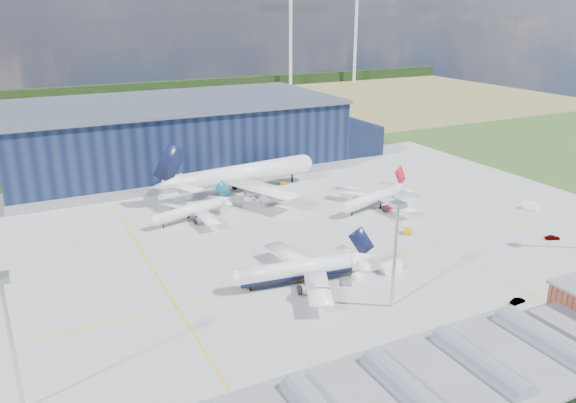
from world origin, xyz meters
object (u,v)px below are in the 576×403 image
at_px(light_mast_west, 8,322).
at_px(gse_cart_b, 249,199).
at_px(gse_tug_a, 299,275).
at_px(airliner_navy, 298,260).
at_px(gse_van_b, 531,206).
at_px(gse_tug_b, 407,231).
at_px(airliner_regional, 189,205).
at_px(airliner_red, 373,192).
at_px(airstair, 353,267).
at_px(gse_cart_a, 351,190).
at_px(car_b, 518,301).
at_px(car_a, 552,237).
at_px(gse_tug_c, 283,182).
at_px(gse_van_c, 482,328).
at_px(airliner_widebody, 245,164).
at_px(hangar, 181,138).
at_px(gse_van_a, 391,267).
at_px(light_mast_center, 396,238).

distance_m(light_mast_west, gse_cart_b, 104.68).
relative_size(light_mast_west, gse_tug_a, 6.38).
xyz_separation_m(airliner_navy, gse_van_b, (87.05, 11.10, -4.66)).
xyz_separation_m(gse_tug_a, gse_tug_b, (39.18, 10.29, -0.06)).
distance_m(airliner_regional, gse_van_b, 104.13).
distance_m(airliner_red, airstair, 47.14).
xyz_separation_m(gse_tug_a, airstair, (12.15, -3.71, 1.03)).
bearing_deg(gse_cart_a, gse_van_b, -61.01).
height_order(airliner_navy, gse_tug_a, airliner_navy).
xyz_separation_m(light_mast_west, airstair, (70.99, 16.35, -13.66)).
bearing_deg(airliner_regional, light_mast_west, 37.58).
bearing_deg(car_b, gse_cart_a, -11.28).
relative_size(gse_cart_b, car_a, 0.73).
height_order(gse_tug_a, car_b, gse_tug_a).
bearing_deg(airliner_red, gse_tug_c, -86.99).
xyz_separation_m(gse_tug_a, gse_van_c, (20.41, -36.06, 0.39)).
bearing_deg(gse_tug_b, gse_tug_a, -128.09).
relative_size(airliner_regional, gse_cart_a, 8.83).
relative_size(gse_cart_a, gse_van_c, 0.68).
bearing_deg(airliner_widebody, gse_van_b, -44.65).
bearing_deg(gse_tug_c, gse_cart_a, -29.02).
distance_m(hangar, light_mast_west, 139.77).
xyz_separation_m(airliner_navy, gse_van_a, (22.44, -4.64, -4.62)).
bearing_deg(gse_van_b, gse_van_a, 171.31).
height_order(light_mast_center, airstair, light_mast_center).
distance_m(gse_van_a, gse_van_b, 66.50).
distance_m(hangar, gse_tug_b, 101.40).
xyz_separation_m(gse_tug_b, gse_cart_a, (6.48, 38.10, 0.01)).
xyz_separation_m(hangar, gse_van_b, (81.65, -95.86, -10.52)).
height_order(light_mast_west, gse_tug_a, light_mast_west).
bearing_deg(airliner_regional, airstair, 97.44).
distance_m(gse_van_a, gse_van_c, 29.21).
height_order(hangar, gse_cart_a, hangar).
distance_m(airliner_widebody, airliner_regional, 31.22).
xyz_separation_m(hangar, light_mast_center, (7.19, -124.80, 3.82)).
height_order(airliner_regional, gse_van_b, airliner_regional).
relative_size(airliner_regional, gse_tug_a, 7.93).
bearing_deg(gse_van_a, hangar, 7.31).
bearing_deg(gse_cart_a, airliner_navy, -149.28).
bearing_deg(airliner_regional, airliner_widebody, -162.09).
bearing_deg(light_mast_center, airliner_widebody, 88.01).
xyz_separation_m(airliner_widebody, car_b, (21.49, -95.99, -9.19)).
height_order(airstair, car_a, airstair).
height_order(gse_van_c, car_a, gse_van_c).
bearing_deg(gse_van_a, airstair, 69.10).
distance_m(gse_tug_c, gse_van_c, 103.71).
height_order(gse_tug_a, gse_cart_b, gse_tug_a).
height_order(airliner_navy, gse_cart_a, airliner_navy).
distance_m(gse_van_b, airstair, 74.54).
xyz_separation_m(gse_cart_b, gse_van_c, (8.86, -92.04, 0.52)).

